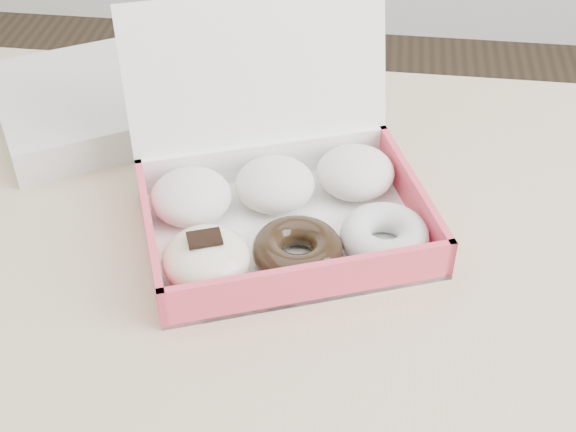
# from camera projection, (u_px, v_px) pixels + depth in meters

# --- Properties ---
(table) EXTENTS (1.20, 0.80, 0.75)m
(table) POSITION_uv_depth(u_px,v_px,m) (143.00, 324.00, 0.80)
(table) COLOR tan
(table) RESTS_ON ground
(donut_box) EXTENTS (0.34, 0.32, 0.19)m
(donut_box) POSITION_uv_depth(u_px,v_px,m) (279.00, 200.00, 0.78)
(donut_box) COLOR white
(donut_box) RESTS_ON table
(newspapers) EXTENTS (0.34, 0.32, 0.04)m
(newspapers) POSITION_uv_depth(u_px,v_px,m) (116.00, 97.00, 0.95)
(newspapers) COLOR silver
(newspapers) RESTS_ON table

